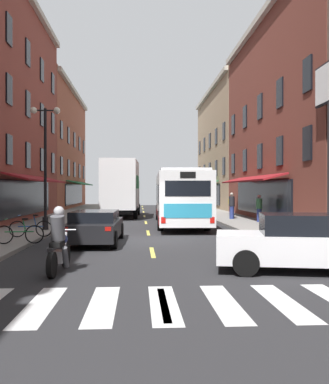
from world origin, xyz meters
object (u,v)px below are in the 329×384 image
Objects in this scene: pedestrian_near at (232,205)px; pedestrian_rear at (259,208)px; sedan_far at (303,242)px; sedan_mid at (123,204)px; sedan_near at (96,226)px; motorcycle_rider at (59,244)px; bicycle_near at (31,228)px; pedestrian_mid at (232,205)px; street_lamp_twin at (45,162)px; bicycle_mid at (19,234)px; box_truck at (122,189)px; transit_bus at (179,197)px.

pedestrian_near is 0.99× the size of pedestrian_rear.
sedan_mid is at bearing 100.07° from sedan_far.
sedan_near is 2.98× the size of pedestrian_rear.
sedan_far is at bearing -33.31° from pedestrian_rear.
pedestrian_rear reaches higher than motorcycle_rider.
bicycle_near is 0.99× the size of pedestrian_mid.
sedan_far is 13.82m from street_lamp_twin.
pedestrian_near is (8.02, 12.72, 0.32)m from sedan_near.
pedestrian_rear is at bearing 40.87° from bicycle_mid.
pedestrian_near is (10.60, 13.84, 0.48)m from bicycle_mid.
sedan_far is at bearing -46.41° from sedan_near.
pedestrian_rear is (11.53, 7.60, 0.46)m from bicycle_near.
sedan_near is 1.07× the size of sedan_far.
bicycle_mid is (0.15, -2.25, 0.00)m from bicycle_near.
bicycle_near is 2.26m from bicycle_mid.
pedestrian_rear is 12.64m from street_lamp_twin.
motorcycle_rider is at bearing -91.95° from box_truck.
sedan_mid is at bearing 89.19° from motorcycle_rider.
bicycle_near is at bearing -131.45° from transit_bus.
box_truck is 11.69m from street_lamp_twin.
pedestrian_mid is (-0.28, -1.24, 0.05)m from pedestrian_near.
pedestrian_rear reaches higher than bicycle_near.
street_lamp_twin is (-6.85, -4.41, 1.76)m from transit_bus.
pedestrian_near is at bearing -20.41° from box_truck.
transit_bus reaches higher than sedan_far.
sedan_near is at bearing -114.65° from transit_bus.
sedan_far is 18.95m from pedestrian_near.
sedan_near is 0.82× the size of street_lamp_twin.
pedestrian_mid is at bearing 179.42° from pedestrian_rear.
pedestrian_mid reaches higher than sedan_near.
bicycle_near is at bearing -102.23° from box_truck.
box_truck is 4.72× the size of pedestrian_mid.
motorcycle_rider is at bearing -90.81° from sedan_mid.
bicycle_mid is at bearing -70.98° from pedestrian_rear.
street_lamp_twin reaches higher than bicycle_mid.
transit_bus reaches higher than sedan_mid.
motorcycle_rider is at bearing -76.46° from street_lamp_twin.
pedestrian_mid is (10.32, 12.60, 0.53)m from bicycle_mid.
bicycle_near is 0.29× the size of street_lamp_twin.
box_truck reaches higher than pedestrian_mid.
sedan_far reaches higher than bicycle_mid.
box_truck is at bearing 79.86° from bicycle_mid.
sedan_near is 3.01× the size of pedestrian_near.
box_truck reaches higher than bicycle_near.
pedestrian_near reaches higher than bicycle_mid.
pedestrian_near is 4.06m from pedestrian_rear.
pedestrian_mid is (7.62, -14.41, 0.35)m from sedan_mid.
motorcycle_rider is (-0.45, -31.82, 0.03)m from sedan_mid.
street_lamp_twin is (-2.94, -21.50, 2.70)m from sedan_mid.
box_truck is (-3.63, 6.77, 0.50)m from transit_bus.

